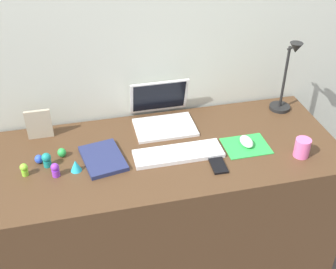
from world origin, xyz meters
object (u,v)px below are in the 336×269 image
object	(u,v)px
toy_figurine_purple	(55,170)
keyboard	(178,154)
toy_figurine_cyan	(76,166)
toy_figurine_green	(62,153)
laptop	(162,113)
picture_frame	(39,124)
mouse	(246,141)
coffee_mug	(302,148)
toy_figurine_teal	(47,159)
desk_lamp	(287,79)
notebook_pad	(103,158)
toy_figurine_lime	(24,169)
toy_figurine_blue	(39,159)
cell_phone	(218,164)

from	to	relation	value
toy_figurine_purple	keyboard	bearing A→B (deg)	1.98
toy_figurine_cyan	toy_figurine_green	world-z (taller)	toy_figurine_cyan
laptop	toy_figurine_purple	bearing A→B (deg)	-150.15
picture_frame	toy_figurine_cyan	world-z (taller)	picture_frame
mouse	keyboard	bearing A→B (deg)	-179.13
toy_figurine_cyan	coffee_mug	bearing A→B (deg)	-7.12
toy_figurine_teal	toy_figurine_green	size ratio (longest dim) A/B	1.59
keyboard	desk_lamp	world-z (taller)	desk_lamp
picture_frame	desk_lamp	bearing A→B (deg)	-1.89
toy_figurine_cyan	notebook_pad	bearing A→B (deg)	20.87
toy_figurine_lime	toy_figurine_cyan	bearing A→B (deg)	-5.05
toy_figurine_cyan	toy_figurine_teal	bearing A→B (deg)	153.62
toy_figurine_blue	picture_frame	bearing A→B (deg)	88.05
toy_figurine_lime	toy_figurine_blue	bearing A→B (deg)	51.14
cell_phone	desk_lamp	distance (m)	0.63
mouse	coffee_mug	distance (m)	0.25
laptop	keyboard	size ratio (longest dim) A/B	0.73
mouse	coffee_mug	world-z (taller)	coffee_mug
toy_figurine_teal	toy_figurine_lime	size ratio (longest dim) A/B	1.15
laptop	toy_figurine_blue	distance (m)	0.64
mouse	toy_figurine_lime	distance (m)	1.01
laptop	notebook_pad	bearing A→B (deg)	-143.25
laptop	toy_figurine_cyan	distance (m)	0.54
notebook_pad	toy_figurine_purple	world-z (taller)	toy_figurine_purple
picture_frame	toy_figurine_green	bearing A→B (deg)	-62.32
desk_lamp	notebook_pad	size ratio (longest dim) A/B	1.66
toy_figurine_cyan	mouse	bearing A→B (deg)	0.56
toy_figurine_blue	mouse	bearing A→B (deg)	-5.07
notebook_pad	toy_figurine_blue	world-z (taller)	toy_figurine_blue
notebook_pad	picture_frame	size ratio (longest dim) A/B	1.60
mouse	toy_figurine_cyan	size ratio (longest dim) A/B	1.77
laptop	toy_figurine_purple	world-z (taller)	laptop
mouse	desk_lamp	xyz separation A→B (m)	(0.30, 0.25, 0.17)
cell_phone	toy_figurine_cyan	xyz separation A→B (m)	(-0.62, 0.11, 0.02)
picture_frame	toy_figurine_cyan	bearing A→B (deg)	-63.08
coffee_mug	toy_figurine_teal	world-z (taller)	coffee_mug
mouse	toy_figurine_blue	size ratio (longest dim) A/B	2.31
desk_lamp	toy_figurine_lime	xyz separation A→B (m)	(-1.31, -0.24, -0.16)
laptop	toy_figurine_blue	world-z (taller)	laptop
toy_figurine_blue	toy_figurine_cyan	world-z (taller)	toy_figurine_cyan
keyboard	cell_phone	bearing A→B (deg)	-35.38
notebook_pad	toy_figurine_blue	size ratio (longest dim) A/B	5.78
toy_figurine_teal	cell_phone	bearing A→B (deg)	-12.75
mouse	coffee_mug	bearing A→B (deg)	-32.05
mouse	toy_figurine_cyan	xyz separation A→B (m)	(-0.80, -0.01, 0.01)
toy_figurine_cyan	toy_figurine_lime	world-z (taller)	toy_figurine_lime
picture_frame	toy_figurine_lime	size ratio (longest dim) A/B	2.52
toy_figurine_cyan	toy_figurine_teal	distance (m)	0.14
coffee_mug	toy_figurine_green	world-z (taller)	coffee_mug
picture_frame	toy_figurine_green	distance (m)	0.21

